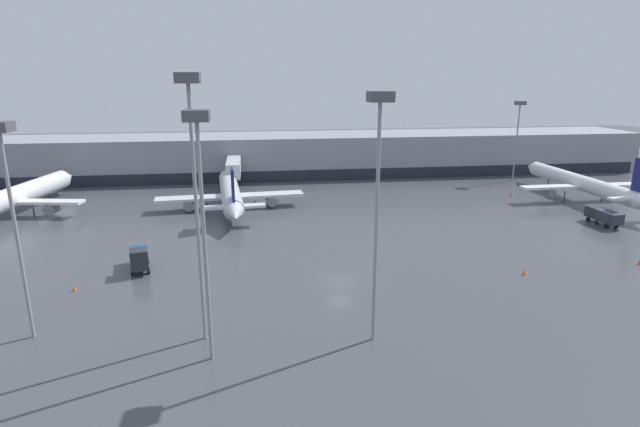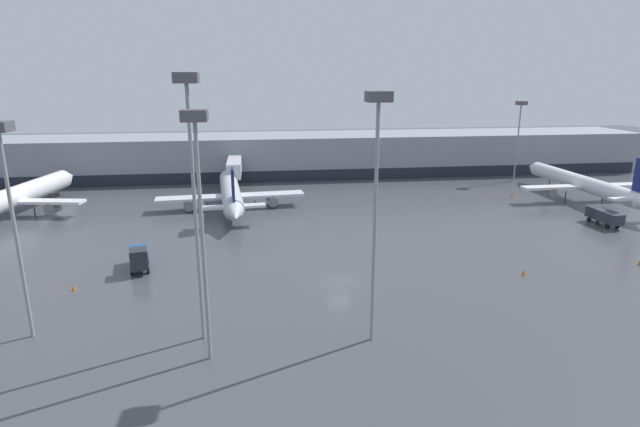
% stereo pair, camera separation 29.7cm
% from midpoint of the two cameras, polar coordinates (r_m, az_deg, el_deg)
% --- Properties ---
extents(ground_plane, '(320.00, 320.00, 0.00)m').
position_cam_midpoint_polar(ground_plane, '(55.09, 2.41, -7.70)').
color(ground_plane, '#424449').
extents(terminal_building, '(160.00, 28.77, 9.00)m').
position_cam_midpoint_polar(terminal_building, '(113.45, -3.07, 6.71)').
color(terminal_building, gray).
rests_on(terminal_building, ground_plane).
extents(parked_jet_0, '(22.65, 35.67, 9.71)m').
position_cam_midpoint_polar(parked_jet_0, '(100.12, 27.96, 3.04)').
color(parked_jet_0, white).
rests_on(parked_jet_0, ground_plane).
extents(parked_jet_1, '(22.58, 36.79, 10.27)m').
position_cam_midpoint_polar(parked_jet_1, '(93.06, -31.57, 1.56)').
color(parked_jet_1, white).
rests_on(parked_jet_1, ground_plane).
extents(parked_jet_2, '(24.73, 32.92, 8.74)m').
position_cam_midpoint_polar(parked_jet_2, '(85.08, -10.04, 2.27)').
color(parked_jet_2, silver).
rests_on(parked_jet_2, ground_plane).
extents(service_truck_1, '(2.36, 6.05, 2.32)m').
position_cam_midpoint_polar(service_truck_1, '(85.96, 29.84, -0.22)').
color(service_truck_1, '#2D333D').
rests_on(service_truck_1, ground_plane).
extents(service_truck_2, '(3.00, 5.78, 2.94)m').
position_cam_midpoint_polar(service_truck_2, '(61.16, -19.86, -4.67)').
color(service_truck_2, '#19478C').
rests_on(service_truck_2, ground_plane).
extents(traffic_cone_0, '(0.43, 0.43, 0.80)m').
position_cam_midpoint_polar(traffic_cone_0, '(70.62, 32.86, -4.63)').
color(traffic_cone_0, orange).
rests_on(traffic_cone_0, ground_plane).
extents(traffic_cone_1, '(0.45, 0.45, 0.75)m').
position_cam_midpoint_polar(traffic_cone_1, '(85.07, -9.92, 0.72)').
color(traffic_cone_1, orange).
rests_on(traffic_cone_1, ground_plane).
extents(traffic_cone_2, '(0.42, 0.42, 0.76)m').
position_cam_midpoint_polar(traffic_cone_2, '(100.00, 21.20, 2.10)').
color(traffic_cone_2, orange).
rests_on(traffic_cone_2, ground_plane).
extents(traffic_cone_3, '(0.40, 0.40, 0.67)m').
position_cam_midpoint_polar(traffic_cone_3, '(60.97, 22.41, -6.23)').
color(traffic_cone_3, orange).
rests_on(traffic_cone_3, ground_plane).
extents(traffic_cone_4, '(0.37, 0.37, 0.69)m').
position_cam_midpoint_polar(traffic_cone_4, '(58.48, -26.19, -7.59)').
color(traffic_cone_4, orange).
rests_on(traffic_cone_4, ground_plane).
extents(apron_light_mast_0, '(1.80, 1.80, 16.71)m').
position_cam_midpoint_polar(apron_light_mast_0, '(113.20, 21.96, 10.13)').
color(apron_light_mast_0, gray).
rests_on(apron_light_mast_0, ground_plane).
extents(apron_light_mast_1, '(1.80, 1.80, 19.39)m').
position_cam_midpoint_polar(apron_light_mast_1, '(36.71, -13.55, 4.90)').
color(apron_light_mast_1, gray).
rests_on(apron_light_mast_1, ground_plane).
extents(apron_light_mast_3, '(1.80, 1.80, 18.29)m').
position_cam_midpoint_polar(apron_light_mast_3, '(46.29, -32.16, 4.12)').
color(apron_light_mast_3, gray).
rests_on(apron_light_mast_3, ground_plane).
extents(apron_light_mast_4, '(1.80, 1.80, 21.90)m').
position_cam_midpoint_polar(apron_light_mast_4, '(39.80, -14.39, 8.10)').
color(apron_light_mast_4, gray).
rests_on(apron_light_mast_4, ground_plane).
extents(apron_light_mast_6, '(1.80, 1.80, 20.55)m').
position_cam_midpoint_polar(apron_light_mast_6, '(38.76, 6.75, 6.94)').
color(apron_light_mast_6, gray).
rests_on(apron_light_mast_6, ground_plane).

